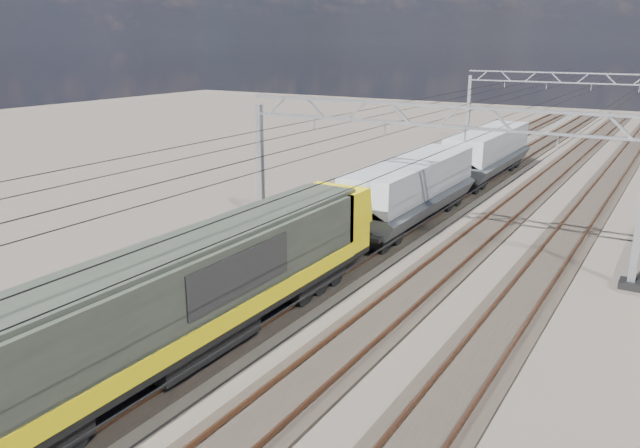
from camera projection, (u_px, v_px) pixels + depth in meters
The scene contains 12 objects.
ground at pixel (383, 275), 27.44m from camera, with size 160.00×160.00×0.00m, color black.
track_outer_west at pixel (271, 251), 30.39m from camera, with size 2.60×140.00×0.30m.
track_loco at pixel (343, 265), 28.41m from camera, with size 2.60×140.00×0.30m.
track_inner_east at pixel (425, 282), 26.42m from camera, with size 2.60×140.00×0.30m.
track_outer_east at pixel (521, 302), 24.44m from camera, with size 2.60×140.00×0.30m.
catenary_gantry_mid at pixel (421, 172), 29.62m from camera, with size 19.90×0.90×7.11m.
catenary_gantry_far at pixel (566, 107), 59.20m from camera, with size 19.90×0.90×7.11m.
overhead_wires at pixel (453, 124), 32.39m from camera, with size 12.03×140.00×0.53m.
locomotive at pixel (188, 292), 19.53m from camera, with size 2.76×21.10×3.62m.
hopper_wagon_lead at pixel (411, 187), 34.10m from camera, with size 3.38×13.00×3.25m.
hopper_wagon_mid at pixel (488, 150), 45.76m from camera, with size 3.38×13.00×3.25m.
trackside_cabinet at pixel (0, 306), 21.92m from camera, with size 0.49×0.43×1.22m.
Camera 1 is at (10.91, -23.43, 9.87)m, focal length 35.00 mm.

